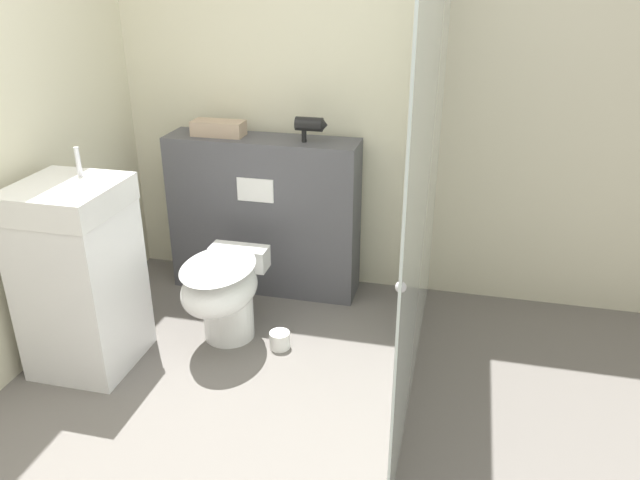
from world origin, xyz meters
TOP-DOWN VIEW (x-y plane):
  - wall_back at (0.00, 1.99)m, footprint 8.00×0.06m
  - partition_panel at (-0.41, 1.78)m, footprint 1.15×0.29m
  - shower_glass at (0.60, 1.02)m, footprint 0.04×1.88m
  - toilet at (-0.43, 1.12)m, footprint 0.38×0.63m
  - sink_vanity at (-1.03, 0.78)m, footprint 0.47×0.50m
  - hair_drier at (-0.10, 1.75)m, footprint 0.18×0.08m
  - folded_towel at (-0.67, 1.77)m, footprint 0.31×0.14m
  - spare_toilet_roll at (-0.12, 1.11)m, footprint 0.11×0.11m

SIDE VIEW (x-z plane):
  - spare_toilet_roll at x=-0.12m, z-range 0.00..0.09m
  - toilet at x=-0.43m, z-range 0.06..0.54m
  - partition_panel at x=-0.41m, z-range 0.00..0.97m
  - sink_vanity at x=-1.03m, z-range -0.07..1.04m
  - folded_towel at x=-0.67m, z-range 0.97..1.06m
  - shower_glass at x=0.60m, z-range 0.00..2.06m
  - hair_drier at x=-0.10m, z-range 1.00..1.14m
  - wall_back at x=0.00m, z-range 0.00..2.50m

